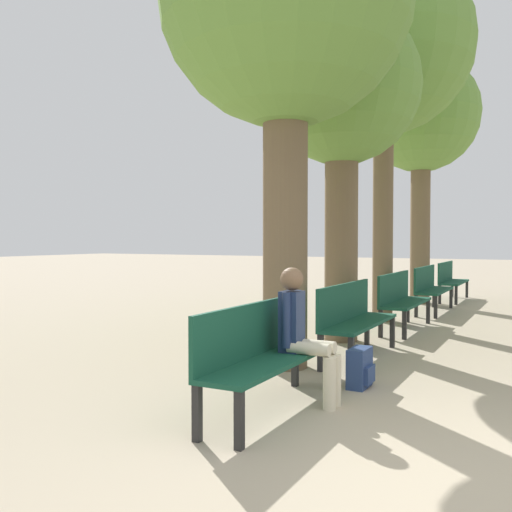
# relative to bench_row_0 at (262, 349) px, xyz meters

# --- Properties ---
(ground_plane) EXTENTS (80.00, 80.00, 0.00)m
(ground_plane) POSITION_rel_bench_row_0_xyz_m (1.95, -0.78, -0.54)
(ground_plane) COLOR tan
(bench_row_0) EXTENTS (0.45, 1.87, 0.93)m
(bench_row_0) POSITION_rel_bench_row_0_xyz_m (0.00, 0.00, 0.00)
(bench_row_0) COLOR #144733
(bench_row_0) RESTS_ON ground_plane
(bench_row_1) EXTENTS (0.45, 1.87, 0.93)m
(bench_row_1) POSITION_rel_bench_row_0_xyz_m (0.00, 2.49, 0.00)
(bench_row_1) COLOR #144733
(bench_row_1) RESTS_ON ground_plane
(bench_row_2) EXTENTS (0.45, 1.87, 0.93)m
(bench_row_2) POSITION_rel_bench_row_0_xyz_m (0.00, 4.98, 0.00)
(bench_row_2) COLOR #144733
(bench_row_2) RESTS_ON ground_plane
(bench_row_3) EXTENTS (0.45, 1.87, 0.93)m
(bench_row_3) POSITION_rel_bench_row_0_xyz_m (0.00, 7.48, 0.00)
(bench_row_3) COLOR #144733
(bench_row_3) RESTS_ON ground_plane
(bench_row_4) EXTENTS (0.45, 1.87, 0.93)m
(bench_row_4) POSITION_rel_bench_row_0_xyz_m (0.00, 9.97, 0.00)
(bench_row_4) COLOR #144733
(bench_row_4) RESTS_ON ground_plane
(tree_row_0) EXTENTS (2.92, 2.92, 5.70)m
(tree_row_0) POSITION_rel_bench_row_0_xyz_m (-0.53, 1.62, 3.61)
(tree_row_0) COLOR brown
(tree_row_0) RESTS_ON ground_plane
(tree_row_1) EXTENTS (2.27, 2.27, 4.84)m
(tree_row_1) POSITION_rel_bench_row_0_xyz_m (-0.53, 3.57, 3.04)
(tree_row_1) COLOR brown
(tree_row_1) RESTS_ON ground_plane
(tree_row_2) EXTENTS (3.17, 3.17, 6.54)m
(tree_row_2) POSITION_rel_bench_row_0_xyz_m (-0.53, 5.84, 4.36)
(tree_row_2) COLOR brown
(tree_row_2) RESTS_ON ground_plane
(tree_row_3) EXTENTS (2.64, 2.64, 5.67)m
(tree_row_3) POSITION_rel_bench_row_0_xyz_m (-0.53, 9.06, 3.71)
(tree_row_3) COLOR brown
(tree_row_3) RESTS_ON ground_plane
(person_seated) EXTENTS (0.55, 0.31, 1.23)m
(person_seated) POSITION_rel_bench_row_0_xyz_m (0.23, 0.36, 0.12)
(person_seated) COLOR beige
(person_seated) RESTS_ON ground_plane
(backpack) EXTENTS (0.21, 0.36, 0.40)m
(backpack) POSITION_rel_bench_row_0_xyz_m (0.52, 1.15, -0.35)
(backpack) COLOR navy
(backpack) RESTS_ON ground_plane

